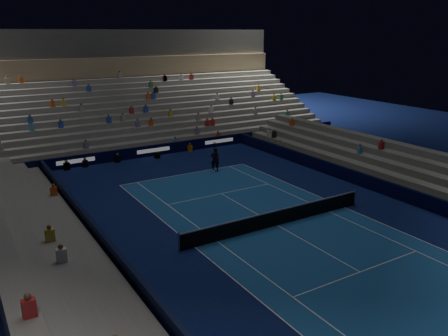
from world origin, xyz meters
name	(u,v)px	position (x,y,z in m)	size (l,w,h in m)	color
ground	(277,225)	(0.00, 0.00, 0.00)	(90.00, 90.00, 0.00)	#0C1649
court_surface	(277,225)	(0.00, 0.00, 0.01)	(10.97, 23.77, 0.01)	#1A4E90
sponsor_barrier_far	(153,150)	(0.00, 18.50, 0.50)	(44.00, 0.25, 1.00)	black
sponsor_barrier_east	(389,189)	(9.70, 0.00, 0.50)	(0.25, 37.00, 1.00)	black
sponsor_barrier_west	(117,259)	(-9.70, 0.00, 0.50)	(0.25, 37.00, 1.00)	black
grandstand_main	(117,106)	(0.00, 27.90, 3.38)	(44.00, 15.20, 11.20)	gray
grandstand_east	(421,175)	(13.17, 0.00, 0.92)	(5.00, 37.00, 2.50)	slate
grandstand_west	(40,270)	(-13.17, 0.00, 0.92)	(5.00, 37.00, 2.50)	slate
tennis_net	(277,217)	(0.00, 0.00, 0.50)	(12.90, 0.10, 1.10)	#B2B2B7
tennis_player	(215,159)	(2.38, 11.29, 1.00)	(0.73, 0.48, 2.00)	black
broadcast_camera	(157,155)	(-0.01, 17.55, 0.28)	(0.45, 0.86, 0.53)	black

